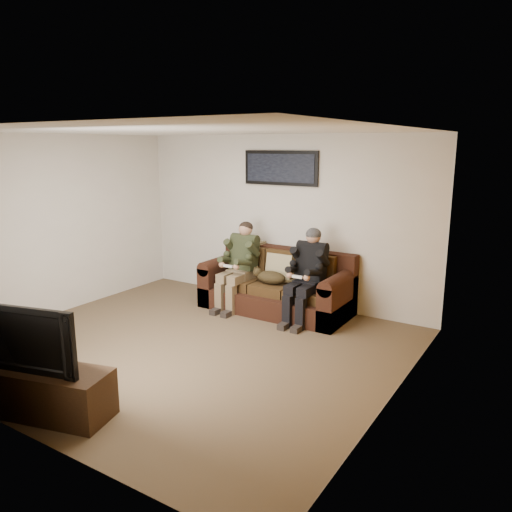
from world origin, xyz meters
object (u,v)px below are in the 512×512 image
Objects in this scene: sofa at (278,288)px; framed_poster at (280,168)px; person_left at (240,260)px; television at (32,336)px; tv_stand at (38,390)px; person_right at (307,270)px; cat at (270,277)px.

framed_poster is at bearing 117.35° from sofa.
television is at bearing -87.49° from person_left.
framed_poster reaches higher than person_left.
person_left is 3.63m from tv_stand.
cat is (-0.61, 0.00, -0.19)m from person_right.
sofa is 3.82m from television.
framed_poster is (-0.77, 0.57, 1.36)m from person_right.
tv_stand is at bearing -105.36° from person_right.
television is at bearing -95.95° from cat.
framed_poster is 1.16× the size of television.
person_left is 0.91× the size of tv_stand.
person_right is 1.22× the size of television.
television is (-0.38, -3.60, 0.21)m from cat.
sofa is 3.80m from tv_stand.
person_left is 0.56m from cat.
framed_poster is 4.57m from tv_stand.
tv_stand is at bearing -87.49° from person_left.
person_left is 3.60m from television.
framed_poster is at bearing 105.78° from cat.
sofa is at bearing -62.65° from framed_poster.
television reaches higher than tv_stand.
sofa is at bearing 69.12° from television.
person_left is 1.97× the size of cat.
sofa is 3.37× the size of cat.
tv_stand is at bearing -92.95° from framed_poster.
framed_poster is at bearing 143.45° from person_right.
sofa is 1.78× the size of framed_poster.
person_right reaches higher than person_left.
television is at bearing -92.95° from framed_poster.
person_right is at bearing -0.44° from cat.
person_right is at bearing -17.97° from sofa.
cat is (-0.04, -0.18, 0.20)m from sofa.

